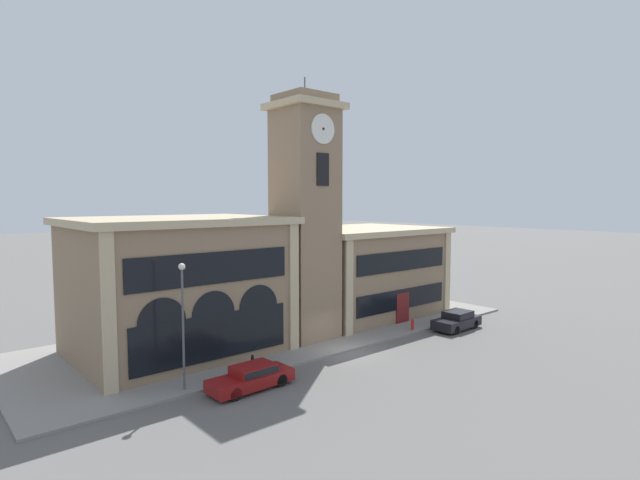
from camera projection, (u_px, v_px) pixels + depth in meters
The scene contains 10 objects.
ground_plane at pixel (348, 352), 32.80m from camera, with size 300.00×300.00×0.00m, color #605E5B.
sidewalk_kerb at pixel (284, 330), 38.11m from camera, with size 37.80×14.10×0.15m.
clock_tower at pixel (305, 218), 35.45m from camera, with size 4.45×4.45×18.54m.
town_hall_left_wing at pixel (177, 285), 32.47m from camera, with size 13.17×10.24×8.90m.
town_hall_right_wing at pixel (360, 271), 43.56m from camera, with size 13.42×10.24×7.61m.
parked_car_near at pixel (252, 376), 26.39m from camera, with size 4.70×1.84×1.28m.
parked_car_mid at pixel (457, 320), 38.63m from camera, with size 4.35×1.95×1.42m.
street_lamp at pixel (183, 309), 25.65m from camera, with size 0.36×0.36×6.63m.
bollard at pixel (252, 364), 28.46m from camera, with size 0.18×0.18×1.06m.
fire_hydrant at pixel (412, 324), 37.98m from camera, with size 0.22×0.22×0.87m.
Camera 1 is at (-22.36, -23.11, 10.00)m, focal length 28.00 mm.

